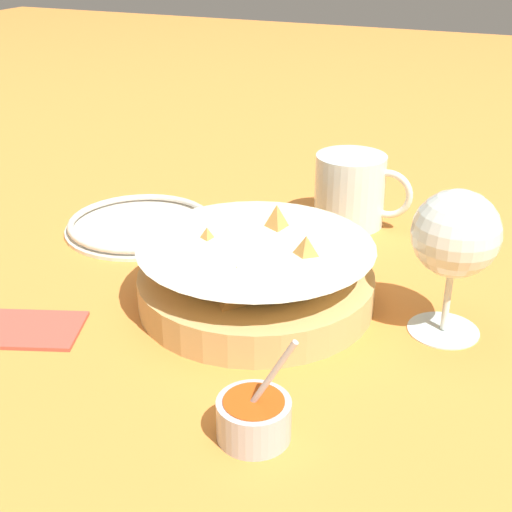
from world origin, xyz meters
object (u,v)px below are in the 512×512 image
Objects in this scene: sauce_cup at (254,417)px; wine_glass at (455,238)px; beer_mug at (351,193)px; food_basket at (256,276)px; side_plate at (140,224)px.

wine_glass reaches higher than sauce_cup.
wine_glass is 0.29m from beer_mug.
wine_glass reaches higher than food_basket.
wine_glass is 0.76× the size of side_plate.
wine_glass is at bearing -13.47° from side_plate.
wine_glass reaches higher than beer_mug.
sauce_cup is (0.08, -0.20, -0.01)m from food_basket.
sauce_cup reaches higher than food_basket.
food_basket is 1.27× the size of side_plate.
sauce_cup is 0.26m from wine_glass.
food_basket is at bearing -96.80° from beer_mug.
food_basket is 2.53× the size of sauce_cup.
wine_glass is at bearing 63.28° from sauce_cup.
beer_mug is at bearing 126.05° from wine_glass.
sauce_cup is 0.44m from side_plate.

